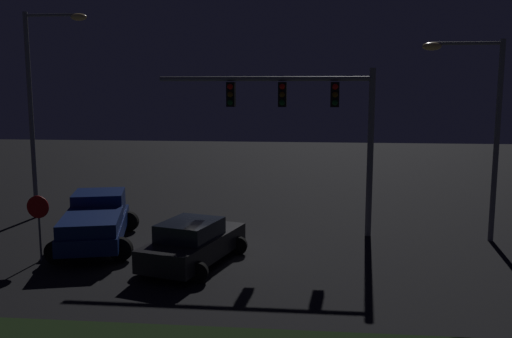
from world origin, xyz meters
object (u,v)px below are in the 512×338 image
car_sedan (193,243)px  street_lamp_left (41,92)px  traffic_signal_gantry (307,110)px  street_lamp_right (480,114)px  stop_sign (39,215)px  pickup_truck (96,218)px

car_sedan → street_lamp_left: size_ratio=0.53×
car_sedan → street_lamp_left: bearing=69.4°
traffic_signal_gantry → street_lamp_left: (-11.52, 1.72, 0.69)m
street_lamp_left → street_lamp_right: (17.88, -1.99, -0.78)m
street_lamp_left → car_sedan: bearing=-36.8°
car_sedan → traffic_signal_gantry: size_ratio=0.57×
car_sedan → traffic_signal_gantry: (3.63, 4.18, 4.16)m
street_lamp_left → stop_sign: 7.72m
pickup_truck → stop_sign: bearing=135.9°
street_lamp_left → pickup_truck: bearing=-45.8°
car_sedan → street_lamp_left: street_lamp_left is taller
street_lamp_right → stop_sign: 16.03m
traffic_signal_gantry → street_lamp_left: 11.66m
street_lamp_right → stop_sign: bearing=-165.2°
pickup_truck → traffic_signal_gantry: (7.67, 2.24, 3.90)m
car_sedan → street_lamp_left: 10.98m
pickup_truck → street_lamp_right: (14.04, 1.97, 3.81)m
traffic_signal_gantry → street_lamp_right: size_ratio=1.11×
car_sedan → stop_sign: stop_sign is taller
pickup_truck → street_lamp_right: size_ratio=0.76×
car_sedan → stop_sign: 5.25m
stop_sign → pickup_truck: bearing=60.8°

